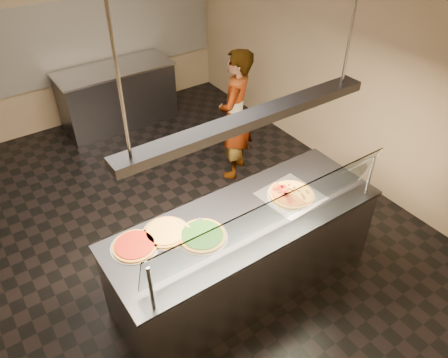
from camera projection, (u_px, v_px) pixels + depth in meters
ground at (171, 219)px, 5.34m from camera, size 5.00×6.00×0.02m
wall_back at (63, 28)px, 6.38m from camera, size 5.00×0.02×3.00m
wall_front at (413, 321)px, 2.45m from camera, size 5.00×0.02×3.00m
wall_right at (335, 56)px, 5.55m from camera, size 0.02×6.00×3.00m
tile_band at (67, 42)px, 6.49m from camera, size 4.90×0.02×1.20m
serving_counter at (245, 252)px, 4.27m from camera, size 2.64×0.94×0.93m
sneeze_guard at (272, 214)px, 3.58m from camera, size 2.40×0.18×0.54m
perforated_tray at (291, 196)px, 4.22m from camera, size 0.56×0.56×0.01m
half_pizza_pepperoni at (283, 197)px, 4.16m from camera, size 0.25×0.45×0.05m
half_pizza_sausage at (299, 190)px, 4.25m from camera, size 0.25×0.45×0.04m
pizza_spinach at (202, 235)px, 3.78m from camera, size 0.44×0.44×0.03m
pizza_cheese at (166, 232)px, 3.81m from camera, size 0.42×0.42×0.03m
pizza_tomato at (135, 246)px, 3.68m from camera, size 0.41×0.41×0.03m
pizza_spatula at (190, 224)px, 3.87m from camera, size 0.23×0.22×0.02m
prep_table at (118, 96)px, 6.93m from camera, size 1.78×0.74×0.93m
worker at (235, 116)px, 5.58m from camera, size 0.76×0.73×1.76m
heat_lamp_housing at (250, 119)px, 3.37m from camera, size 2.30×0.18×0.08m
lamp_rod_left at (120, 86)px, 2.58m from camera, size 0.02×0.02×1.01m
lamp_rod_right at (352, 24)px, 3.49m from camera, size 0.02×0.02×1.01m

